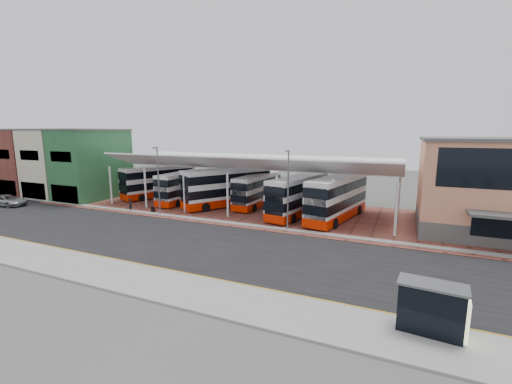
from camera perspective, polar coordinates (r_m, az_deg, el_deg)
ground at (r=30.06m, az=-2.31°, el=-9.07°), size 140.00×140.00×0.00m
road at (r=29.22m, az=-3.18°, el=-9.63°), size 120.00×14.00×0.02m
forecourt at (r=41.10m, az=8.23°, el=-3.86°), size 72.00×16.00×0.06m
sidewalk at (r=22.91m, az=-12.62°, el=-15.47°), size 120.00×4.00×0.14m
north_kerb at (r=35.45m, az=2.11°, el=-5.95°), size 120.00×0.80×0.14m
yellow_line_near at (r=24.40m, az=-9.76°, el=-13.83°), size 120.00×0.12×0.01m
yellow_line_far at (r=24.63m, az=-9.37°, el=-13.59°), size 120.00×0.12×0.01m
canopy at (r=43.75m, az=-1.41°, el=4.76°), size 37.00×11.63×7.07m
shop_green at (r=56.22m, az=-25.61°, el=4.26°), size 6.40×10.20×10.22m
shop_cream at (r=61.28m, az=-29.60°, el=4.34°), size 6.40×10.20×10.22m
shop_brick at (r=66.60m, az=-32.96°, el=4.39°), size 6.40×10.20×10.22m
shop_ochre at (r=72.11m, az=-35.83°, el=4.42°), size 6.40×10.20×10.22m
lamp_west at (r=41.75m, az=-15.98°, el=2.13°), size 0.16×0.90×8.07m
lamp_east at (r=33.91m, az=5.35°, el=0.71°), size 0.16×0.90×8.07m
bus_0 at (r=53.64m, az=-15.83°, el=1.69°), size 6.44×11.53×4.67m
bus_1 at (r=48.91m, az=-11.75°, el=0.82°), size 2.71×10.30×4.23m
bus_2 at (r=45.24m, az=-4.86°, el=0.75°), size 8.68×11.83×5.00m
bus_3 at (r=45.32m, az=0.27°, el=0.26°), size 2.96×10.20×4.15m
bus_4 at (r=40.52m, az=7.09°, el=-0.67°), size 4.65×11.47×4.61m
bus_5 at (r=39.38m, az=13.40°, el=-1.01°), size 4.96×12.07×4.85m
silver_car at (r=56.58m, az=-36.03°, el=-1.13°), size 5.49×3.03×1.45m
pedestrian at (r=45.42m, az=-20.18°, el=-1.97°), size 0.52×0.66×1.60m
suitcase at (r=43.88m, az=-16.80°, el=-2.82°), size 0.38×0.27×0.65m
bus_shelter at (r=19.11m, az=28.00°, el=-16.40°), size 3.28×1.75×2.52m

